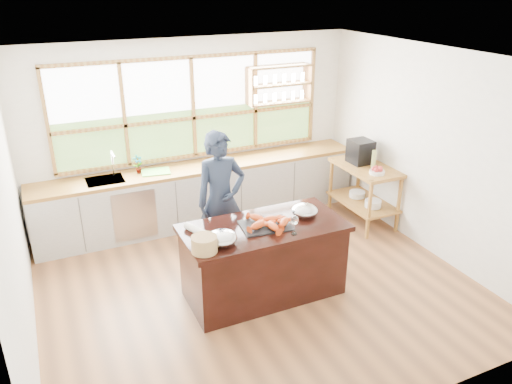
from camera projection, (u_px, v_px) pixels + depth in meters
ground_plane at (256, 284)px, 6.11m from camera, size 5.00×5.00×0.00m
room_shell at (240, 135)px, 5.85m from camera, size 5.02×4.52×2.71m
back_counter at (202, 193)px, 7.54m from camera, size 4.90×0.63×0.90m
right_shelf_unit at (365, 185)px, 7.45m from camera, size 0.62×1.10×0.90m
island at (264, 260)px, 5.77m from camera, size 1.85×0.90×0.90m
cook at (221, 200)px, 6.24m from camera, size 0.66×0.44×1.78m
potted_plant at (138, 164)px, 7.02m from camera, size 0.16×0.13×0.27m
cutting_board at (156, 172)px, 7.11m from camera, size 0.44×0.36×0.01m
espresso_machine at (360, 151)px, 7.41m from camera, size 0.31×0.33×0.35m
wine_bottle at (374, 159)px, 7.22m from camera, size 0.08×0.08×0.26m
fruit_bowl at (377, 171)px, 7.03m from camera, size 0.22×0.22×0.11m
slate_board at (266, 226)px, 5.57m from camera, size 0.59×0.46×0.02m
lobster_pile at (269, 222)px, 5.54m from camera, size 0.52×0.48×0.08m
mixing_bowl_left at (222, 238)px, 5.18m from camera, size 0.32×0.32×0.16m
mixing_bowl_right at (305, 211)px, 5.79m from camera, size 0.31×0.31×0.15m
wine_glass at (295, 221)px, 5.34m from camera, size 0.08×0.08×0.22m
wicker_basket at (204, 244)px, 5.03m from camera, size 0.27×0.27×0.17m
parchment_roll at (195, 230)px, 5.42m from camera, size 0.19×0.31×0.08m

